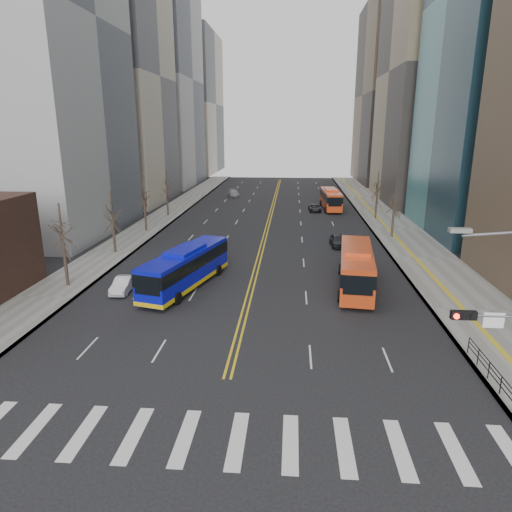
# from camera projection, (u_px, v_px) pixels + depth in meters

# --- Properties ---
(ground) EXTENTS (220.00, 220.00, 0.00)m
(ground) POSITION_uv_depth(u_px,v_px,m) (211.00, 439.00, 20.41)
(ground) COLOR black
(sidewalk_right) EXTENTS (7.00, 130.00, 0.15)m
(sidewalk_right) POSITION_uv_depth(u_px,v_px,m) (395.00, 229.00, 62.20)
(sidewalk_right) COLOR gray
(sidewalk_right) RESTS_ON ground
(sidewalk_left) EXTENTS (5.00, 130.00, 0.15)m
(sidewalk_left) POSITION_uv_depth(u_px,v_px,m) (152.00, 225.00, 64.82)
(sidewalk_left) COLOR gray
(sidewalk_left) RESTS_ON ground
(crosswalk) EXTENTS (26.70, 4.00, 0.01)m
(crosswalk) POSITION_uv_depth(u_px,v_px,m) (211.00, 439.00, 20.41)
(crosswalk) COLOR silver
(crosswalk) RESTS_ON ground
(centerline) EXTENTS (0.55, 100.00, 0.01)m
(centerline) POSITION_uv_depth(u_px,v_px,m) (271.00, 214.00, 73.16)
(centerline) COLOR gold
(centerline) RESTS_ON ground
(office_towers) EXTENTS (83.00, 134.00, 58.00)m
(office_towers) POSITION_uv_depth(u_px,v_px,m) (277.00, 65.00, 79.58)
(office_towers) COLOR #99999B
(office_towers) RESTS_ON ground
(pedestrian_railing) EXTENTS (0.06, 6.06, 1.02)m
(pedestrian_railing) POSITION_uv_depth(u_px,v_px,m) (489.00, 367.00, 24.84)
(pedestrian_railing) COLOR black
(pedestrian_railing) RESTS_ON sidewalk_right
(street_trees) EXTENTS (35.20, 47.20, 7.60)m
(street_trees) POSITION_uv_depth(u_px,v_px,m) (201.00, 204.00, 52.77)
(street_trees) COLOR #33291F
(street_trees) RESTS_ON ground
(blue_bus) EXTENTS (5.66, 12.37, 3.53)m
(blue_bus) POSITION_uv_depth(u_px,v_px,m) (186.00, 267.00, 39.28)
(blue_bus) COLOR #0C10B6
(blue_bus) RESTS_ON ground
(red_bus_near) EXTENTS (3.85, 11.65, 3.62)m
(red_bus_near) POSITION_uv_depth(u_px,v_px,m) (356.00, 265.00, 39.06)
(red_bus_near) COLOR red
(red_bus_near) RESTS_ON ground
(red_bus_far) EXTENTS (3.16, 10.99, 3.46)m
(red_bus_far) POSITION_uv_depth(u_px,v_px,m) (331.00, 198.00, 76.92)
(red_bus_far) COLOR red
(red_bus_far) RESTS_ON ground
(car_white) EXTENTS (1.47, 3.88, 1.27)m
(car_white) POSITION_uv_depth(u_px,v_px,m) (123.00, 284.00, 38.52)
(car_white) COLOR silver
(car_white) RESTS_ON ground
(car_dark_mid) EXTENTS (1.86, 4.18, 1.40)m
(car_dark_mid) POSITION_uv_depth(u_px,v_px,m) (338.00, 240.00, 53.20)
(car_dark_mid) COLOR black
(car_dark_mid) RESTS_ON ground
(car_silver) EXTENTS (3.01, 4.91, 1.33)m
(car_silver) POSITION_uv_depth(u_px,v_px,m) (234.00, 193.00, 91.38)
(car_silver) COLOR gray
(car_silver) RESTS_ON ground
(car_dark_far) EXTENTS (2.03, 4.11, 1.12)m
(car_dark_far) POSITION_uv_depth(u_px,v_px,m) (315.00, 208.00, 75.27)
(car_dark_far) COLOR black
(car_dark_far) RESTS_ON ground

